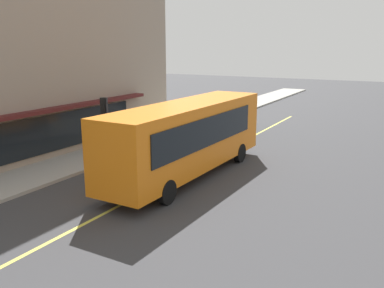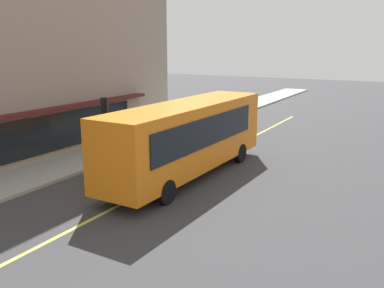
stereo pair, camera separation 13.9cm
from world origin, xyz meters
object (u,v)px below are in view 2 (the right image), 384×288
object	(u,v)px
bus	(188,135)
traffic_light	(106,113)
car_silver	(228,117)
pedestrian_mid_block	(210,108)

from	to	relation	value
bus	traffic_light	size ratio (longest dim) A/B	3.49
bus	car_silver	bearing A→B (deg)	15.97
bus	pedestrian_mid_block	size ratio (longest dim) A/B	6.34
traffic_light	pedestrian_mid_block	distance (m)	12.26
bus	car_silver	xyz separation A→B (m)	(12.03, 3.44, -1.24)
traffic_light	car_silver	size ratio (longest dim) A/B	0.74
bus	pedestrian_mid_block	world-z (taller)	bus
car_silver	pedestrian_mid_block	distance (m)	2.16
bus	traffic_light	bearing A→B (deg)	83.44
traffic_light	pedestrian_mid_block	world-z (taller)	traffic_light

